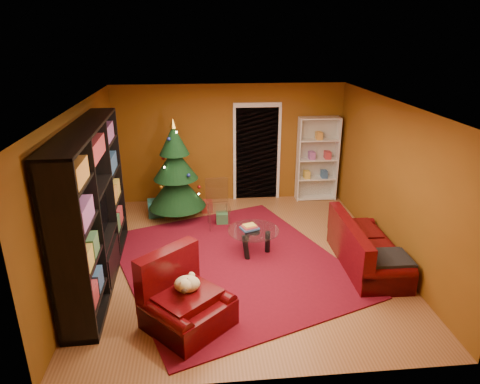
{
  "coord_description": "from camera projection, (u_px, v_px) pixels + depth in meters",
  "views": [
    {
      "loc": [
        -0.65,
        -6.42,
        3.66
      ],
      "look_at": [
        0.0,
        0.4,
        1.05
      ],
      "focal_mm": 32.0,
      "sensor_mm": 36.0,
      "label": 1
    }
  ],
  "objects": [
    {
      "name": "white_bookshelf",
      "position": [
        317.0,
        159.0,
        9.57
      ],
      "size": [
        0.9,
        0.33,
        1.94
      ],
      "primitive_type": null,
      "rotation": [
        0.0,
        0.0,
        -0.01
      ],
      "color": "white",
      "rests_on": "floor"
    },
    {
      "name": "gift_box_green",
      "position": [
        222.0,
        218.0,
        8.59
      ],
      "size": [
        0.23,
        0.23,
        0.23
      ],
      "primitive_type": "cube",
      "rotation": [
        0.0,
        0.0,
        -0.0
      ],
      "color": "#327347",
      "rests_on": "floor"
    },
    {
      "name": "armchair",
      "position": [
        187.0,
        300.0,
        5.49
      ],
      "size": [
        1.46,
        1.46,
        0.81
      ],
      "primitive_type": null,
      "rotation": [
        0.0,
        0.0,
        0.74
      ],
      "color": "#400508",
      "rests_on": "rug"
    },
    {
      "name": "sofa",
      "position": [
        368.0,
        244.0,
        6.95
      ],
      "size": [
        0.87,
        1.86,
        0.79
      ],
      "primitive_type": null,
      "rotation": [
        0.0,
        0.0,
        1.55
      ],
      "color": "#400508",
      "rests_on": "rug"
    },
    {
      "name": "dog",
      "position": [
        187.0,
        284.0,
        5.49
      ],
      "size": [
        0.5,
        0.49,
        0.26
      ],
      "primitive_type": null,
      "rotation": [
        0.0,
        0.0,
        0.74
      ],
      "color": "beige",
      "rests_on": "armchair"
    },
    {
      "name": "doorway",
      "position": [
        257.0,
        154.0,
        9.56
      ],
      "size": [
        1.06,
        0.6,
        2.16
      ],
      "primitive_type": null,
      "color": "black",
      "rests_on": "floor"
    },
    {
      "name": "ceiling",
      "position": [
        243.0,
        103.0,
        6.4
      ],
      "size": [
        5.0,
        5.5,
        0.05
      ],
      "primitive_type": "cube",
      "color": "silver",
      "rests_on": "wall_back"
    },
    {
      "name": "christmas_tree",
      "position": [
        176.0,
        171.0,
        8.56
      ],
      "size": [
        1.34,
        1.34,
        2.08
      ],
      "primitive_type": null,
      "rotation": [
        0.0,
        0.0,
        0.16
      ],
      "color": "black",
      "rests_on": "floor"
    },
    {
      "name": "coffee_table",
      "position": [
        253.0,
        241.0,
        7.39
      ],
      "size": [
        1.15,
        1.15,
        0.56
      ],
      "primitive_type": null,
      "rotation": [
        0.0,
        0.0,
        0.36
      ],
      "color": "gray",
      "rests_on": "rug"
    },
    {
      "name": "media_unit",
      "position": [
        92.0,
        208.0,
        6.31
      ],
      "size": [
        0.58,
        3.15,
        2.4
      ],
      "primitive_type": null,
      "rotation": [
        0.0,
        0.0,
        0.03
      ],
      "color": "black",
      "rests_on": "floor"
    },
    {
      "name": "gift_box_red",
      "position": [
        207.0,
        206.0,
        9.15
      ],
      "size": [
        0.24,
        0.24,
        0.24
      ],
      "primitive_type": "cube",
      "rotation": [
        0.0,
        0.0,
        0.01
      ],
      "color": "maroon",
      "rests_on": "floor"
    },
    {
      "name": "wall_back",
      "position": [
        230.0,
        144.0,
        9.45
      ],
      "size": [
        5.0,
        0.05,
        2.6
      ],
      "primitive_type": "cube",
      "color": "brown",
      "rests_on": "ground"
    },
    {
      "name": "floor",
      "position": [
        242.0,
        259.0,
        7.34
      ],
      "size": [
        5.0,
        5.5,
        0.05
      ],
      "primitive_type": "cube",
      "color": "brown",
      "rests_on": "ground"
    },
    {
      "name": "wall_left",
      "position": [
        81.0,
        192.0,
        6.65
      ],
      "size": [
        0.05,
        5.5,
        2.6
      ],
      "primitive_type": "cube",
      "color": "brown",
      "rests_on": "ground"
    },
    {
      "name": "gift_box_teal",
      "position": [
        156.0,
        208.0,
        8.94
      ],
      "size": [
        0.37,
        0.37,
        0.33
      ],
      "primitive_type": "cube",
      "rotation": [
        0.0,
        0.0,
        0.14
      ],
      "color": "#1F727B",
      "rests_on": "floor"
    },
    {
      "name": "rug",
      "position": [
        231.0,
        263.0,
        7.15
      ],
      "size": [
        4.51,
        4.84,
        0.02
      ],
      "primitive_type": "cube",
      "rotation": [
        0.0,
        0.0,
        0.36
      ],
      "color": "maroon",
      "rests_on": "floor"
    },
    {
      "name": "wall_right",
      "position": [
        393.0,
        181.0,
        7.1
      ],
      "size": [
        0.05,
        5.5,
        2.6
      ],
      "primitive_type": "cube",
      "color": "brown",
      "rests_on": "ground"
    },
    {
      "name": "acrylic_chair",
      "position": [
        218.0,
        207.0,
        8.28
      ],
      "size": [
        0.48,
        0.52,
        0.88
      ],
      "primitive_type": null,
      "rotation": [
        0.0,
        0.0,
        0.07
      ],
      "color": "#66605B",
      "rests_on": "rug"
    }
  ]
}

